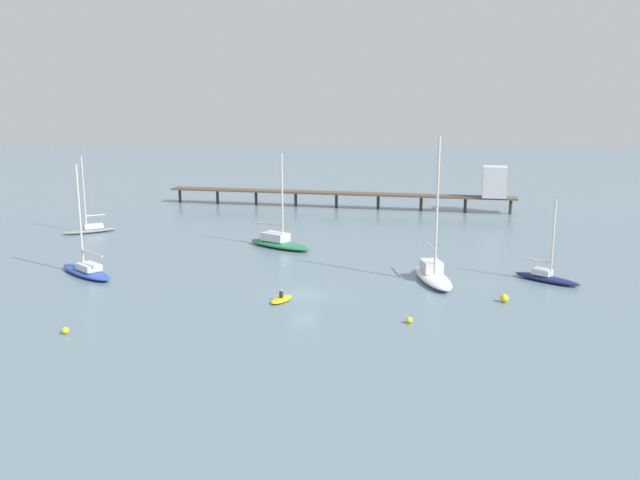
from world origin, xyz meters
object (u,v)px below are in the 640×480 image
(sailboat_green, at_px, (279,242))
(dinghy_yellow, at_px, (281,299))
(mooring_buoy_mid, at_px, (504,298))
(sailboat_blue, at_px, (86,269))
(mooring_buoy_outer, at_px, (409,320))
(sailboat_navy, at_px, (546,276))
(mooring_buoy_near, at_px, (65,331))
(sailboat_white, at_px, (433,273))
(sailboat_gray, at_px, (90,228))
(pier, at_px, (420,187))

(sailboat_green, relative_size, dinghy_yellow, 3.62)
(mooring_buoy_mid, bearing_deg, dinghy_yellow, -176.17)
(sailboat_blue, distance_m, mooring_buoy_outer, 35.28)
(sailboat_navy, relative_size, dinghy_yellow, 2.60)
(mooring_buoy_outer, bearing_deg, mooring_buoy_near, -170.00)
(sailboat_white, bearing_deg, mooring_buoy_outer, -102.85)
(sailboat_green, distance_m, sailboat_white, 22.86)
(sailboat_green, xyz_separation_m, sailboat_white, (17.80, -14.33, 0.09))
(sailboat_navy, height_order, mooring_buoy_outer, sailboat_navy)
(sailboat_navy, height_order, sailboat_white, sailboat_white)
(sailboat_navy, distance_m, mooring_buoy_outer, 20.11)
(mooring_buoy_mid, relative_size, mooring_buoy_near, 1.38)
(sailboat_gray, relative_size, mooring_buoy_outer, 18.91)
(pier, distance_m, mooring_buoy_mid, 50.80)
(sailboat_navy, bearing_deg, sailboat_white, -175.72)
(sailboat_gray, distance_m, sailboat_blue, 23.76)
(dinghy_yellow, bearing_deg, sailboat_white, 29.02)
(mooring_buoy_mid, bearing_deg, mooring_buoy_near, -162.52)
(mooring_buoy_outer, bearing_deg, mooring_buoy_mid, 36.37)
(sailboat_white, bearing_deg, sailboat_blue, -179.03)
(pier, distance_m, sailboat_white, 44.00)
(sailboat_gray, bearing_deg, mooring_buoy_outer, -39.31)
(pier, distance_m, sailboat_green, 35.37)
(pier, relative_size, sailboat_blue, 5.10)
(dinghy_yellow, bearing_deg, sailboat_gray, 136.40)
(sailboat_green, xyz_separation_m, mooring_buoy_near, (-12.26, -32.27, -0.46))
(sailboat_green, relative_size, sailboat_blue, 1.01)
(sailboat_blue, bearing_deg, pier, 49.96)
(sailboat_green, height_order, sailboat_white, sailboat_white)
(pier, xyz_separation_m, dinghy_yellow, (-15.76, -51.84, -3.67))
(sailboat_blue, height_order, mooring_buoy_outer, sailboat_blue)
(sailboat_navy, bearing_deg, sailboat_green, 155.24)
(pier, bearing_deg, sailboat_white, -91.83)
(sailboat_blue, xyz_separation_m, dinghy_yellow, (21.62, -7.36, -0.44))
(pier, bearing_deg, sailboat_green, -123.03)
(dinghy_yellow, relative_size, mooring_buoy_outer, 5.75)
(sailboat_white, distance_m, mooring_buoy_mid, 8.86)
(dinghy_yellow, relative_size, mooring_buoy_near, 5.75)
(mooring_buoy_outer, xyz_separation_m, mooring_buoy_mid, (8.89, 6.55, 0.11))
(dinghy_yellow, distance_m, mooring_buoy_mid, 20.29)
(sailboat_green, bearing_deg, sailboat_blue, -140.57)
(sailboat_navy, height_order, sailboat_gray, sailboat_gray)
(sailboat_white, height_order, dinghy_yellow, sailboat_white)
(sailboat_blue, bearing_deg, sailboat_white, 0.97)
(sailboat_white, distance_m, mooring_buoy_near, 35.01)
(pier, height_order, sailboat_navy, sailboat_navy)
(sailboat_white, height_order, mooring_buoy_near, sailboat_white)
(sailboat_gray, xyz_separation_m, mooring_buoy_near, (15.05, -39.26, -0.40))
(sailboat_green, distance_m, mooring_buoy_mid, 31.62)
(dinghy_yellow, bearing_deg, sailboat_navy, 18.89)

